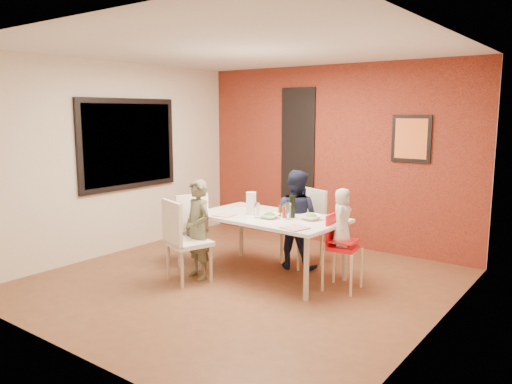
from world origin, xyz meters
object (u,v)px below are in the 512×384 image
Objects in this scene: chair_near at (182,237)px; high_chair at (340,245)px; toddler at (342,217)px; child_far at (295,219)px; paper_towel_roll at (251,203)px; child_near at (198,229)px; dining_table at (269,221)px; chair_far at (307,223)px; wine_bottle at (292,207)px; chair_left at (189,225)px.

high_chair is at bearing -131.15° from chair_near.
toddler reaches higher than high_chair.
child_far is at bearing -101.62° from chair_near.
paper_towel_roll is at bearing 47.54° from child_far.
child_near reaches higher than high_chair.
toddler reaches higher than dining_table.
chair_near is 1.73m from chair_far.
chair_far is 0.26m from child_far.
child_near is (-0.64, -0.59, -0.08)m from dining_table.
high_chair is at bearing -0.49° from wine_bottle.
child_near is at bearing -137.11° from dining_table.
child_far is at bearing 143.04° from chair_left.
toddler is (2.04, 0.36, 0.30)m from chair_left.
dining_table is 0.35m from wine_bottle.
child_far reaches higher than chair_far.
chair_far is 3.57× the size of paper_towel_roll.
high_chair is at bearing 145.89° from child_far.
chair_far is 1.56m from chair_left.
chair_left is 1.40m from child_far.
toddler is (0.85, -0.37, 0.20)m from child_far.
child_far reaches higher than paper_towel_roll.
child_far is at bearing 60.07° from high_chair.
high_chair is at bearing -16.45° from chair_far.
chair_left is 0.80× the size of child_near.
chair_far is at bearing 150.04° from chair_left.
child_near is at bearing -77.97° from chair_near.
chair_left is at bearing -165.95° from dining_table.
chair_left is 3.44× the size of paper_towel_roll.
child_near is (-0.76, -1.29, 0.05)m from chair_far.
chair_near is 1.15× the size of high_chair.
dining_table is 0.93m from high_chair.
dining_table is 1.44× the size of child_far.
toddler is at bearing -15.57° from chair_far.
high_chair is (1.58, 0.92, -0.04)m from chair_near.
chair_near is 1.04× the size of chair_left.
wine_bottle reaches higher than high_chair.
wine_bottle is (0.91, 0.68, 0.28)m from child_near.
child_near is at bearing 107.71° from high_chair.
chair_far is (0.79, 1.54, 0.00)m from chair_near.
dining_table is at bearing 125.63° from chair_left.
paper_towel_roll reaches higher than chair_far.
toddler is at bearing 5.21° from dining_table.
child_far is at bearing -76.34° from chair_far.
wine_bottle reaches higher than chair_far.
dining_table is 1.84× the size of chair_far.
paper_towel_roll reaches higher than dining_table.
child_far reaches higher than child_near.
wine_bottle is at bearing 106.74° from child_far.
chair_near is (-0.67, -0.84, -0.13)m from dining_table.
high_chair is 3.22× the size of wine_bottle.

